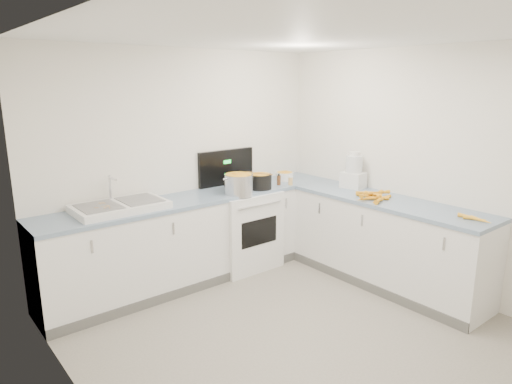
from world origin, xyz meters
TOP-DOWN VIEW (x-y plane):
  - floor at (0.00, 0.00)m, footprint 3.50×4.00m
  - ceiling at (0.00, 0.00)m, footprint 3.50×4.00m
  - wall_back at (0.00, 2.00)m, footprint 3.50×0.00m
  - wall_left at (-1.75, 0.00)m, footprint 0.00×4.00m
  - wall_right at (1.75, 0.00)m, footprint 0.00×4.00m
  - counter_back at (0.00, 1.70)m, footprint 3.50×0.62m
  - counter_right at (1.45, 0.30)m, footprint 0.62×2.20m
  - stove at (0.55, 1.69)m, footprint 0.76×0.65m
  - sink at (-0.90, 1.70)m, footprint 0.86×0.52m
  - steel_pot at (0.39, 1.52)m, footprint 0.42×0.42m
  - black_pot at (0.72, 1.55)m, footprint 0.35×0.35m
  - wooden_spoon at (0.72, 1.55)m, footprint 0.14×0.30m
  - mixing_bowl at (1.26, 1.71)m, footprint 0.25×0.25m
  - extract_bottle at (1.02, 1.55)m, footprint 0.05×0.05m
  - spice_jar at (1.13, 1.47)m, footprint 0.05×0.05m
  - food_processor at (1.60, 0.91)m, footprint 0.24×0.28m
  - carrot_pile at (1.35, 0.42)m, footprint 0.50×0.39m
  - peeled_carrots at (1.43, -0.61)m, footprint 0.10×0.32m
  - peelings at (-1.08, 1.71)m, footprint 0.22×0.26m

SIDE VIEW (x-z plane):
  - floor at x=0.00m, z-range 0.00..0.00m
  - counter_back at x=0.00m, z-range 0.00..0.94m
  - counter_right at x=1.45m, z-range 0.00..0.94m
  - stove at x=0.55m, z-range -0.21..1.15m
  - peeled_carrots at x=1.43m, z-range 0.94..0.98m
  - carrot_pile at x=1.35m, z-range 0.93..1.02m
  - sink at x=-0.90m, z-range 0.82..1.13m
  - spice_jar at x=1.13m, z-range 0.94..1.03m
  - mixing_bowl at x=1.26m, z-range 0.94..1.04m
  - extract_bottle at x=1.02m, z-range 0.94..1.06m
  - black_pot at x=0.72m, z-range 0.92..1.11m
  - peelings at x=-1.08m, z-range 1.01..1.02m
  - steel_pot at x=0.39m, z-range 0.92..1.16m
  - food_processor at x=1.60m, z-range 0.91..1.33m
  - wooden_spoon at x=0.72m, z-range 1.12..1.13m
  - wall_back at x=0.00m, z-range 0.00..2.50m
  - wall_left at x=-1.75m, z-range 0.00..2.50m
  - wall_right at x=1.75m, z-range 0.00..2.50m
  - ceiling at x=0.00m, z-range 2.50..2.50m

